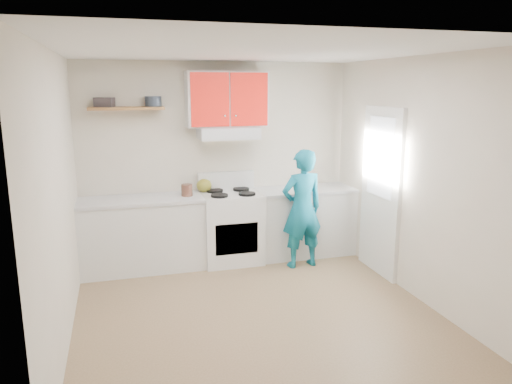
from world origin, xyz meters
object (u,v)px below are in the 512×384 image
object	(u,v)px
stove	(231,227)
kettle	(204,185)
tin	(153,101)
crock	(187,191)
person	(302,209)

from	to	relation	value
stove	kettle	bearing A→B (deg)	148.63
tin	crock	xyz separation A→B (m)	(0.35, -0.21, -1.11)
stove	kettle	distance (m)	0.66
crock	person	bearing A→B (deg)	-17.54
kettle	crock	xyz separation A→B (m)	(-0.25, -0.19, -0.02)
stove	person	world-z (taller)	person
stove	tin	size ratio (longest dim) A/B	4.47
tin	crock	size ratio (longest dim) A/B	1.20
tin	kettle	xyz separation A→B (m)	(0.61, -0.02, -1.09)
crock	person	distance (m)	1.48
stove	kettle	xyz separation A→B (m)	(-0.31, 0.19, 0.55)
stove	person	bearing A→B (deg)	-27.98
tin	person	size ratio (longest dim) A/B	0.14
tin	person	world-z (taller)	tin
stove	kettle	size ratio (longest dim) A/B	4.55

